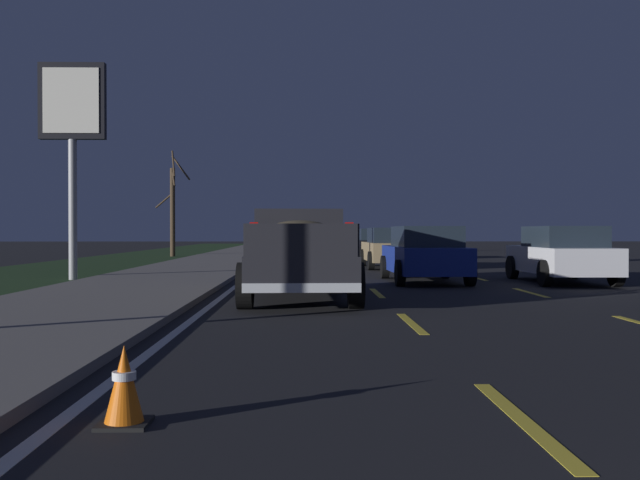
# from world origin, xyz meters

# --- Properties ---
(ground) EXTENTS (144.00, 144.00, 0.00)m
(ground) POSITION_xyz_m (27.00, 0.00, 0.00)
(ground) COLOR black
(sidewalk_shoulder) EXTENTS (108.00, 4.00, 0.12)m
(sidewalk_shoulder) POSITION_xyz_m (27.00, 7.45, 0.06)
(sidewalk_shoulder) COLOR slate
(sidewalk_shoulder) RESTS_ON ground
(grass_verge) EXTENTS (108.00, 6.00, 0.01)m
(grass_verge) POSITION_xyz_m (27.00, 12.45, 0.00)
(grass_verge) COLOR #1E3819
(grass_verge) RESTS_ON ground
(lane_markings) EXTENTS (108.00, 7.04, 0.01)m
(lane_markings) POSITION_xyz_m (29.94, 3.03, 0.00)
(lane_markings) COLOR yellow
(lane_markings) RESTS_ON ground
(pickup_truck) EXTENTS (5.47, 2.38, 1.87)m
(pickup_truck) POSITION_xyz_m (13.68, 3.50, 0.98)
(pickup_truck) COLOR #232328
(pickup_truck) RESTS_ON ground
(sedan_black) EXTENTS (4.42, 2.06, 1.54)m
(sedan_black) POSITION_xyz_m (34.00, -0.04, 0.78)
(sedan_black) COLOR black
(sedan_black) RESTS_ON ground
(sedan_white) EXTENTS (4.43, 2.07, 1.54)m
(sedan_white) POSITION_xyz_m (18.20, -3.61, 0.78)
(sedan_white) COLOR silver
(sedan_white) RESTS_ON ground
(sedan_blue) EXTENTS (4.43, 2.07, 1.54)m
(sedan_blue) POSITION_xyz_m (18.46, 0.09, 0.78)
(sedan_blue) COLOR navy
(sedan_blue) RESTS_ON ground
(sedan_tan) EXTENTS (4.43, 2.07, 1.54)m
(sedan_tan) POSITION_xyz_m (26.00, 0.13, 0.78)
(sedan_tan) COLOR #9E845B
(sedan_tan) RESTS_ON ground
(gas_price_sign) EXTENTS (0.27, 1.90, 6.26)m
(gas_price_sign) POSITION_xyz_m (19.57, 10.10, 4.66)
(gas_price_sign) COLOR #99999E
(gas_price_sign) RESTS_ON ground
(bare_tree_far) EXTENTS (1.14, 2.06, 5.95)m
(bare_tree_far) POSITION_xyz_m (38.69, 10.86, 2.75)
(bare_tree_far) COLOR #423323
(bare_tree_far) RESTS_ON ground
(traffic_cone_near) EXTENTS (0.36, 0.36, 0.58)m
(traffic_cone_near) POSITION_xyz_m (4.26, 4.65, 0.28)
(traffic_cone_near) COLOR black
(traffic_cone_near) RESTS_ON ground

